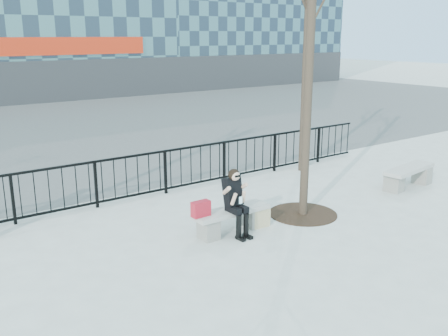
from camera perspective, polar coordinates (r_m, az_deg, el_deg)
ground at (r=10.10m, az=0.83°, el=-7.34°), size 120.00×120.00×0.00m
street_surface at (r=23.48m, az=-21.70°, el=4.54°), size 60.00×23.00×0.01m
railing at (r=12.33m, az=-7.53°, el=-0.59°), size 14.00×0.06×1.10m
tree_grate at (r=11.20m, az=8.99°, el=-5.18°), size 1.50×1.50×0.02m
bench_main at (r=9.99m, az=0.84°, el=-5.75°), size 1.65×0.46×0.49m
bench_second at (r=13.75m, az=20.36°, el=-0.74°), size 1.81×0.51×0.54m
seated_woman at (r=9.75m, az=1.41°, el=-3.99°), size 0.50×0.64×1.34m
handbag at (r=9.51m, az=-2.66°, el=-4.68°), size 0.37×0.18×0.30m
shopping_bag at (r=10.32m, az=4.18°, el=-5.72°), size 0.41×0.16×0.39m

